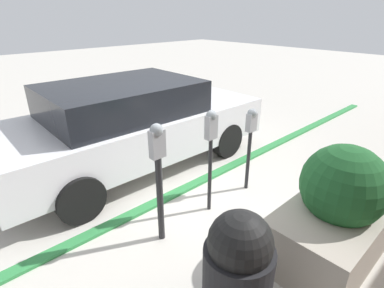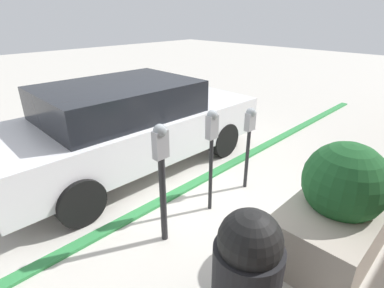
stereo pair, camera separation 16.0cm
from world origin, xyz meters
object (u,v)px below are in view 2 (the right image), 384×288
parking_meter_middle (249,131)px  parking_meter_nearest (162,169)px  parking_meter_second (212,139)px  planter_box (338,209)px  parked_car_front (128,124)px  trash_bin (247,269)px

parking_meter_middle → parking_meter_nearest: bearing=-179.8°
parking_meter_nearest → parking_meter_second: (0.85, 0.02, 0.09)m
parking_meter_nearest → planter_box: parking_meter_nearest is taller
parking_meter_nearest → parked_car_front: bearing=66.3°
parked_car_front → trash_bin: size_ratio=4.12×
parking_meter_nearest → planter_box: size_ratio=0.93×
parked_car_front → trash_bin: 3.34m
parking_meter_second → planter_box: (0.40, -1.52, -0.49)m
parking_meter_middle → parked_car_front: size_ratio=0.28×
parking_meter_second → trash_bin: parking_meter_second is taller
planter_box → parked_car_front: 3.43m
parking_meter_second → parking_meter_middle: size_ratio=1.12×
parking_meter_second → parked_car_front: 1.90m
planter_box → trash_bin: planter_box is taller
parked_car_front → trash_bin: bearing=-106.2°
parking_meter_nearest → parking_meter_middle: (1.67, 0.01, -0.03)m
parking_meter_middle → parked_car_front: bearing=114.0°
parking_meter_middle → parking_meter_second: bearing=179.1°
parking_meter_middle → planter_box: 1.62m
parking_meter_second → trash_bin: (-1.01, -1.31, -0.50)m
parking_meter_nearest → trash_bin: size_ratio=1.31×
parking_meter_second → parked_car_front: parked_car_front is taller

